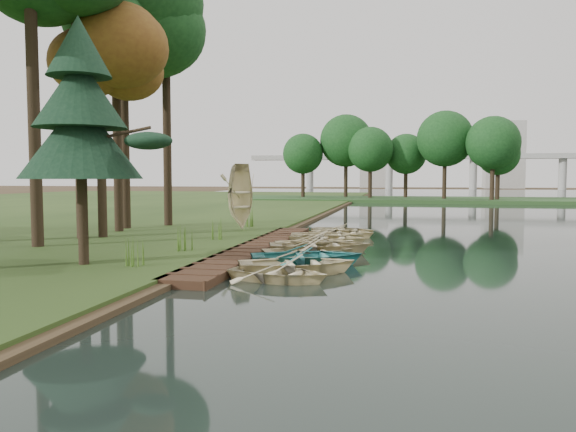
% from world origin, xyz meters
% --- Properties ---
extents(ground, '(300.00, 300.00, 0.00)m').
position_xyz_m(ground, '(0.00, 0.00, 0.00)').
color(ground, '#3D2F1D').
extents(boardwalk, '(1.60, 16.00, 0.30)m').
position_xyz_m(boardwalk, '(-1.60, 0.00, 0.15)').
color(boardwalk, '#352114').
rests_on(boardwalk, ground).
extents(peninsula, '(50.00, 14.00, 0.45)m').
position_xyz_m(peninsula, '(8.00, 50.00, 0.23)').
color(peninsula, '#26471F').
rests_on(peninsula, ground).
extents(far_trees, '(45.60, 5.60, 8.80)m').
position_xyz_m(far_trees, '(4.67, 50.00, 6.43)').
color(far_trees, black).
rests_on(far_trees, peninsula).
extents(bridge, '(95.90, 4.00, 8.60)m').
position_xyz_m(bridge, '(12.31, 120.00, 7.08)').
color(bridge, '#A5A5A0').
rests_on(bridge, ground).
extents(building_a, '(10.00, 8.00, 18.00)m').
position_xyz_m(building_a, '(30.00, 140.00, 9.00)').
color(building_a, '#A5A5A0').
rests_on(building_a, ground).
extents(building_b, '(8.00, 8.00, 12.00)m').
position_xyz_m(building_b, '(-5.00, 145.00, 6.00)').
color(building_b, '#A5A5A0').
rests_on(building_b, ground).
extents(rowboat_0, '(3.43, 2.77, 0.63)m').
position_xyz_m(rowboat_0, '(0.77, -6.22, 0.36)').
color(rowboat_0, beige).
rests_on(rowboat_0, water).
extents(rowboat_1, '(4.44, 3.83, 0.77)m').
position_xyz_m(rowboat_1, '(1.07, -4.85, 0.44)').
color(rowboat_1, beige).
rests_on(rowboat_1, water).
extents(rowboat_2, '(4.56, 3.88, 0.80)m').
position_xyz_m(rowboat_2, '(1.12, -3.31, 0.45)').
color(rowboat_2, teal).
rests_on(rowboat_2, water).
extents(rowboat_3, '(4.18, 3.68, 0.72)m').
position_xyz_m(rowboat_3, '(0.89, -1.67, 0.41)').
color(rowboat_3, beige).
rests_on(rowboat_3, water).
extents(rowboat_4, '(4.66, 3.88, 0.83)m').
position_xyz_m(rowboat_4, '(1.12, -0.41, 0.47)').
color(rowboat_4, beige).
rests_on(rowboat_4, water).
extents(rowboat_5, '(4.10, 3.59, 0.71)m').
position_xyz_m(rowboat_5, '(0.71, 1.03, 0.40)').
color(rowboat_5, beige).
rests_on(rowboat_5, water).
extents(rowboat_6, '(3.83, 3.00, 0.72)m').
position_xyz_m(rowboat_6, '(0.95, 2.90, 0.41)').
color(rowboat_6, beige).
rests_on(rowboat_6, water).
extents(rowboat_7, '(3.85, 3.05, 0.72)m').
position_xyz_m(rowboat_7, '(0.77, 4.16, 0.41)').
color(rowboat_7, beige).
rests_on(rowboat_7, water).
extents(rowboat_8, '(3.56, 2.79, 0.67)m').
position_xyz_m(rowboat_8, '(1.26, 5.78, 0.39)').
color(rowboat_8, beige).
rests_on(rowboat_8, water).
extents(rowboat_9, '(3.76, 3.03, 0.69)m').
position_xyz_m(rowboat_9, '(1.19, 7.01, 0.39)').
color(rowboat_9, beige).
rests_on(rowboat_9, water).
extents(stored_rowboat, '(4.26, 3.85, 0.72)m').
position_xyz_m(stored_rowboat, '(-4.23, 6.56, 0.66)').
color(stored_rowboat, beige).
rests_on(stored_rowboat, bank).
extents(tree_2, '(4.45, 4.45, 10.49)m').
position_xyz_m(tree_2, '(-9.45, 1.64, 8.82)').
color(tree_2, black).
rests_on(tree_2, bank).
extents(tree_4, '(4.52, 4.52, 12.00)m').
position_xyz_m(tree_4, '(-10.13, 4.38, 10.26)').
color(tree_4, black).
rests_on(tree_4, bank).
extents(tree_5, '(6.34, 6.34, 14.36)m').
position_xyz_m(tree_5, '(-10.57, 6.00, 11.89)').
color(tree_5, black).
rests_on(tree_5, bank).
extents(tree_6, '(4.99, 4.99, 13.62)m').
position_xyz_m(tree_6, '(-9.12, 8.24, 11.66)').
color(tree_6, black).
rests_on(tree_6, bank).
extents(pine_tree, '(3.80, 3.80, 7.84)m').
position_xyz_m(pine_tree, '(-5.71, -5.93, 5.08)').
color(pine_tree, black).
rests_on(pine_tree, bank).
extents(reeds_0, '(0.60, 0.60, 0.90)m').
position_xyz_m(reeds_0, '(-3.95, -5.89, 0.75)').
color(reeds_0, '#3F661E').
rests_on(reeds_0, bank).
extents(reeds_1, '(0.60, 0.60, 0.88)m').
position_xyz_m(reeds_1, '(-3.85, -2.15, 0.74)').
color(reeds_1, '#3F661E').
rests_on(reeds_1, bank).
extents(reeds_2, '(0.60, 0.60, 0.89)m').
position_xyz_m(reeds_2, '(-3.90, 1.80, 0.75)').
color(reeds_2, '#3F661E').
rests_on(reeds_2, bank).
extents(reeds_3, '(0.60, 0.60, 1.01)m').
position_xyz_m(reeds_3, '(-4.20, 8.22, 0.80)').
color(reeds_3, '#3F661E').
rests_on(reeds_3, bank).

